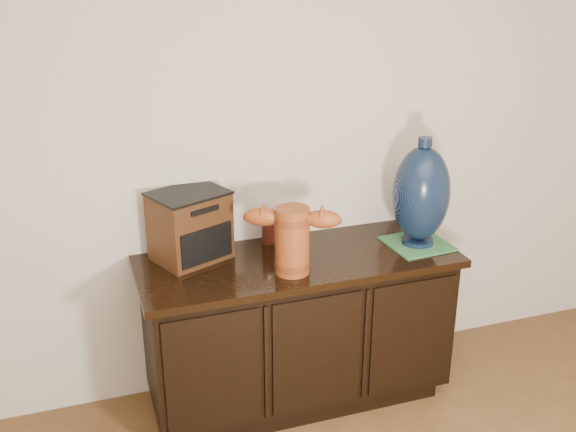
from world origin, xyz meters
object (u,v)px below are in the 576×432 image
object	(u,v)px
terracotta_vessel	(292,237)
sideboard	(298,328)
tv_radio	(190,226)
lamp_base	(421,194)
spray_can	(268,225)

from	to	relation	value
terracotta_vessel	sideboard	bearing A→B (deg)	83.73
tv_radio	lamp_base	bearing A→B (deg)	-33.76
terracotta_vessel	spray_can	size ratio (longest dim) A/B	2.26
terracotta_vessel	spray_can	distance (m)	0.34
sideboard	lamp_base	world-z (taller)	lamp_base
tv_radio	spray_can	size ratio (longest dim) A/B	2.15
lamp_base	spray_can	bearing A→B (deg)	159.70
sideboard	lamp_base	size ratio (longest dim) A/B	2.83
spray_can	tv_radio	bearing A→B (deg)	-172.46
tv_radio	spray_can	bearing A→B (deg)	-15.63
sideboard	tv_radio	xyz separation A→B (m)	(-0.46, 0.16, 0.53)
terracotta_vessel	spray_can	bearing A→B (deg)	115.27
sideboard	lamp_base	bearing A→B (deg)	-3.89
terracotta_vessel	tv_radio	distance (m)	0.48
tv_radio	spray_can	world-z (taller)	tv_radio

